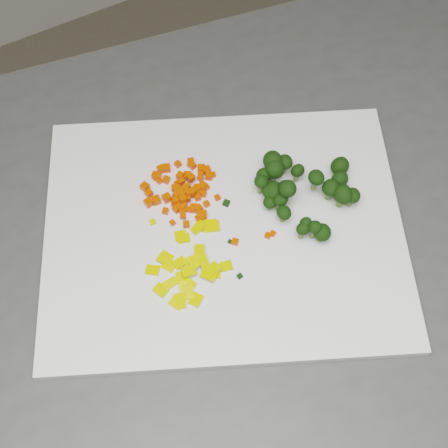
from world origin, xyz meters
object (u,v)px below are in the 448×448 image
cutting_board (224,230)px  carrot_pile (182,187)px  counter_block (230,335)px  pepper_pile (198,263)px  broccoli_pile (306,188)px

cutting_board → carrot_pile: (-0.02, 0.07, 0.02)m
counter_block → pepper_pile: 0.48m
counter_block → carrot_pile: size_ratio=9.90×
pepper_pile → broccoli_pile: bearing=6.8°
counter_block → broccoli_pile: (0.09, -0.02, 0.49)m
cutting_board → pepper_pile: (-0.05, -0.03, 0.01)m
counter_block → carrot_pile: 0.48m
carrot_pile → cutting_board: bearing=-72.2°
pepper_pile → broccoli_pile: (0.16, 0.02, 0.02)m
counter_block → carrot_pile: (-0.04, 0.06, 0.48)m
carrot_pile → pepper_pile: bearing=-106.4°
counter_block → pepper_pile: pepper_pile is taller
counter_block → cutting_board: 0.46m
counter_block → carrot_pile: bearing=121.2°
pepper_pile → broccoli_pile: broccoli_pile is taller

